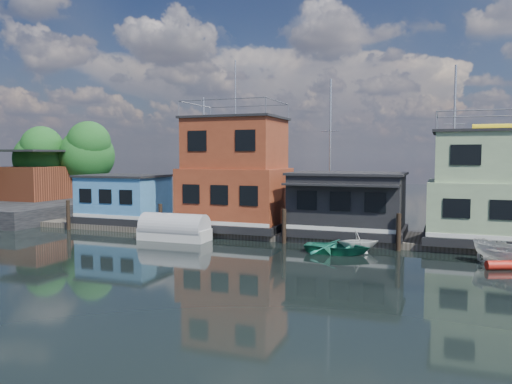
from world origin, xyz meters
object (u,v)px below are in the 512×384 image
at_px(houseboat_red, 236,176).
at_px(tarp_runabout, 174,229).
at_px(motorboat, 508,253).
at_px(houseboat_dark, 348,203).
at_px(dinghy_white, 359,241).
at_px(houseboat_blue, 124,198).
at_px(dinghy_teal, 337,247).
at_px(houseboat_green, 499,190).

height_order(houseboat_red, tarp_runabout, houseboat_red).
height_order(houseboat_red, motorboat, houseboat_red).
height_order(houseboat_dark, dinghy_white, houseboat_dark).
bearing_deg(houseboat_blue, tarp_runabout, -31.22).
bearing_deg(dinghy_teal, houseboat_red, 58.78).
distance_m(houseboat_dark, houseboat_green, 9.07).
height_order(houseboat_blue, houseboat_dark, houseboat_dark).
bearing_deg(tarp_runabout, houseboat_dark, 20.56).
xyz_separation_m(houseboat_dark, motorboat, (9.00, -5.05, -1.73)).
bearing_deg(houseboat_blue, houseboat_green, 0.00).
height_order(dinghy_white, tarp_runabout, tarp_runabout).
relative_size(houseboat_red, motorboat, 3.31).
bearing_deg(houseboat_red, dinghy_teal, -30.71).
xyz_separation_m(houseboat_red, houseboat_green, (17.00, 0.00, -0.55)).
height_order(houseboat_green, dinghy_teal, houseboat_green).
distance_m(motorboat, tarp_runabout, 19.64).
relative_size(dinghy_teal, tarp_runabout, 0.78).
distance_m(houseboat_green, dinghy_teal, 10.48).
bearing_deg(motorboat, houseboat_red, 102.85).
relative_size(dinghy_teal, dinghy_white, 1.57).
height_order(dinghy_teal, tarp_runabout, tarp_runabout).
bearing_deg(tarp_runabout, houseboat_blue, 147.99).
relative_size(houseboat_green, tarp_runabout, 1.79).
relative_size(houseboat_blue, dinghy_teal, 1.74).
relative_size(houseboat_blue, houseboat_dark, 0.86).
distance_m(houseboat_blue, tarp_runabout, 8.19).
xyz_separation_m(houseboat_red, tarp_runabout, (-2.62, -4.17, -3.40)).
bearing_deg(dinghy_teal, dinghy_white, -44.12).
bearing_deg(motorboat, houseboat_blue, 108.63).
bearing_deg(dinghy_white, houseboat_red, 43.11).
bearing_deg(dinghy_teal, motorboat, -91.38).
height_order(houseboat_red, dinghy_white, houseboat_red).
relative_size(houseboat_red, dinghy_teal, 3.22).
distance_m(houseboat_red, dinghy_white, 10.70).
xyz_separation_m(houseboat_blue, houseboat_dark, (17.50, -0.02, 0.21)).
distance_m(dinghy_white, tarp_runabout, 11.98).
bearing_deg(houseboat_blue, houseboat_dark, -0.06).
xyz_separation_m(houseboat_green, dinghy_teal, (-8.68, -4.94, -3.17)).
height_order(houseboat_blue, tarp_runabout, houseboat_blue).
xyz_separation_m(houseboat_dark, dinghy_teal, (0.32, -4.92, -2.04)).
relative_size(houseboat_red, houseboat_green, 1.41).
bearing_deg(dinghy_white, houseboat_green, -87.72).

